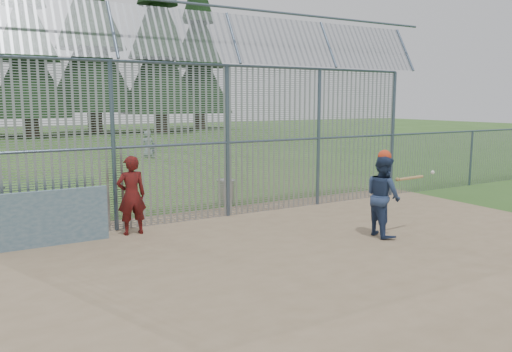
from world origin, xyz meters
TOP-DOWN VIEW (x-y plane):
  - ground at (0.00, 0.00)m, footprint 120.00×120.00m
  - dirt_infield at (0.00, -0.50)m, footprint 14.00×10.00m
  - dugout_wall at (-4.60, 2.90)m, footprint 2.50×0.12m
  - batter at (2.15, -0.07)m, footprint 0.85×1.01m
  - onlooker at (-2.78, 2.93)m, footprint 0.68×0.45m
  - bg_kid_standing at (2.64, 18.44)m, footprint 0.77×0.54m
  - bg_kid_seated at (2.75, 17.71)m, footprint 0.52×0.50m
  - batting_gear at (2.28, -0.09)m, footprint 1.81×0.37m
  - trash_can at (0.67, 4.97)m, footprint 0.56×0.56m
  - backstop_fence at (1.81, 3.43)m, footprint 20.09×0.81m
  - conifer_row at (1.93, 41.51)m, footprint 38.48×12.26m

SIDE VIEW (x-z plane):
  - ground at x=0.00m, z-range 0.00..0.00m
  - dirt_infield at x=0.00m, z-range 0.00..0.02m
  - trash_can at x=0.67m, z-range -0.03..0.79m
  - bg_kid_seated at x=2.75m, z-range 0.00..0.86m
  - dugout_wall at x=-4.60m, z-range 0.02..1.22m
  - bg_kid_standing at x=2.64m, z-range 0.00..1.50m
  - onlooker at x=-2.78m, z-range 0.02..1.86m
  - batter at x=2.15m, z-range 0.02..1.87m
  - batting_gear at x=2.28m, z-range 1.41..2.13m
  - backstop_fence at x=1.81m, z-range -0.29..5.01m
  - conifer_row at x=1.93m, z-range 0.73..20.93m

